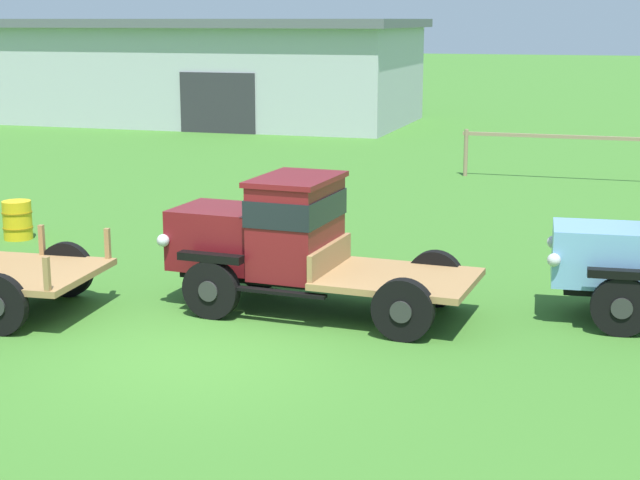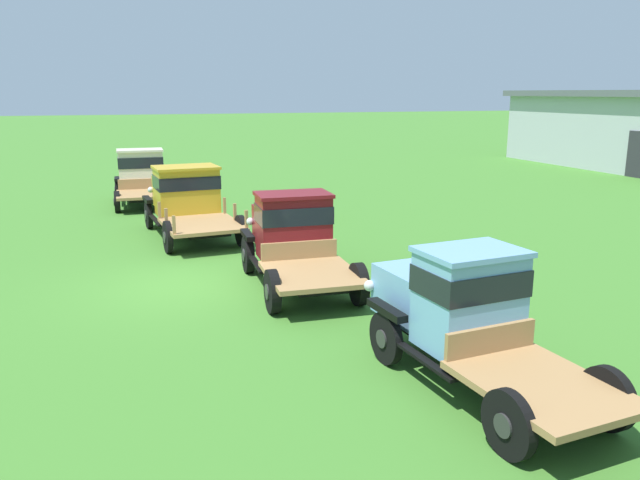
{
  "view_description": "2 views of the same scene",
  "coord_description": "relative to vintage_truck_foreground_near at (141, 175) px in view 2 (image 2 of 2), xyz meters",
  "views": [
    {
      "loc": [
        5.36,
        -11.57,
        4.45
      ],
      "look_at": [
        0.78,
        3.04,
        1.0
      ],
      "focal_mm": 55.0,
      "sensor_mm": 36.0,
      "label": 1
    },
    {
      "loc": [
        14.11,
        -1.57,
        4.34
      ],
      "look_at": [
        0.78,
        3.04,
        1.0
      ],
      "focal_mm": 35.0,
      "sensor_mm": 36.0,
      "label": 2
    }
  ],
  "objects": [
    {
      "name": "vintage_truck_far_side",
      "position": [
        18.26,
        3.65,
        -0.01
      ],
      "size": [
        4.91,
        2.12,
        2.09
      ],
      "color": "black",
      "rests_on": "ground"
    },
    {
      "name": "vintage_truck_foreground_near",
      "position": [
        0.0,
        0.0,
        0.0
      ],
      "size": [
        4.98,
        2.28,
        2.15
      ],
      "color": "black",
      "rests_on": "ground"
    },
    {
      "name": "vintage_truck_second_in_line",
      "position": [
        6.32,
        0.98,
        0.06
      ],
      "size": [
        5.68,
        2.6,
        2.13
      ],
      "color": "black",
      "rests_on": "ground"
    },
    {
      "name": "oil_drum_beside_row",
      "position": [
        5.46,
        5.69,
        -0.7
      ],
      "size": [
        0.62,
        0.62,
        0.8
      ],
      "color": "gold",
      "rests_on": "ground"
    },
    {
      "name": "vintage_truck_midrow_center",
      "position": [
        12.43,
        2.67,
        -0.0
      ],
      "size": [
        4.94,
        2.28,
        2.11
      ],
      "color": "black",
      "rests_on": "ground"
    },
    {
      "name": "ground_plane",
      "position": [
        12.03,
        0.2,
        -1.1
      ],
      "size": [
        240.0,
        240.0,
        0.0
      ],
      "primitive_type": "plane",
      "color": "#3D7528"
    }
  ]
}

